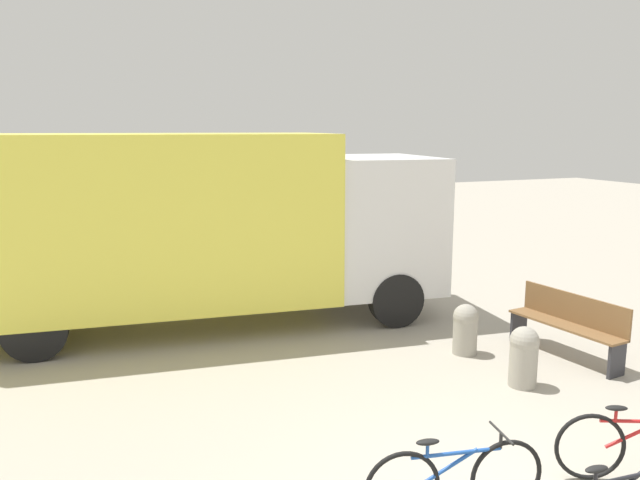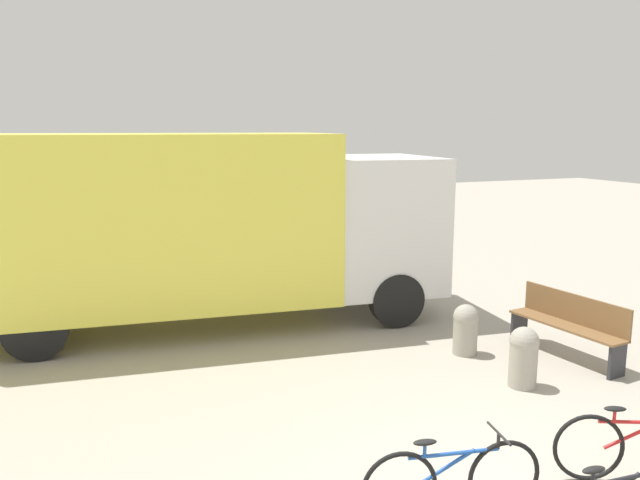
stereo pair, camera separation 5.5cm
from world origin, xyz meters
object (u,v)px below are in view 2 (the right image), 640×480
object	(u,v)px
bollard_far_bench	(466,328)
delivery_truck	(200,221)
bicycle_near	(452,480)
park_bench	(569,322)
bollard_near_bench	(523,355)
bicycle_far	(640,447)

from	to	relation	value
bollard_far_bench	delivery_truck	bearing A→B (deg)	138.48
bicycle_near	bollard_far_bench	xyz separation A→B (m)	(2.58, 3.50, 0.05)
delivery_truck	park_bench	size ratio (longest dim) A/B	4.42
bollard_near_bench	bicycle_near	bearing A→B (deg)	-140.33
park_bench	bicycle_near	distance (m)	4.87
bollard_near_bench	bollard_far_bench	xyz separation A→B (m)	(0.01, 1.36, -0.03)
bicycle_far	bollard_far_bench	world-z (taller)	bicycle_far
park_bench	bicycle_far	bearing A→B (deg)	140.68
bicycle_near	bicycle_far	distance (m)	2.09
park_bench	bollard_near_bench	distance (m)	1.56
delivery_truck	bicycle_far	world-z (taller)	delivery_truck
bollard_near_bench	bicycle_far	bearing A→B (deg)	-102.09
park_bench	bollard_far_bench	distance (m)	1.58
bicycle_far	bollard_near_bench	size ratio (longest dim) A/B	1.87
bicycle_far	bollard_far_bench	xyz separation A→B (m)	(0.50, 3.69, 0.05)
delivery_truck	bicycle_near	bearing A→B (deg)	-75.84
bicycle_near	bollard_near_bench	xyz separation A→B (m)	(2.58, 2.14, 0.08)
delivery_truck	bicycle_near	xyz separation A→B (m)	(0.93, -6.61, -1.50)
park_bench	bicycle_near	xyz separation A→B (m)	(-3.99, -2.79, -0.18)
bicycle_near	bollard_far_bench	distance (m)	4.35
delivery_truck	bollard_near_bench	world-z (taller)	delivery_truck
bollard_near_bench	bollard_far_bench	distance (m)	1.36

